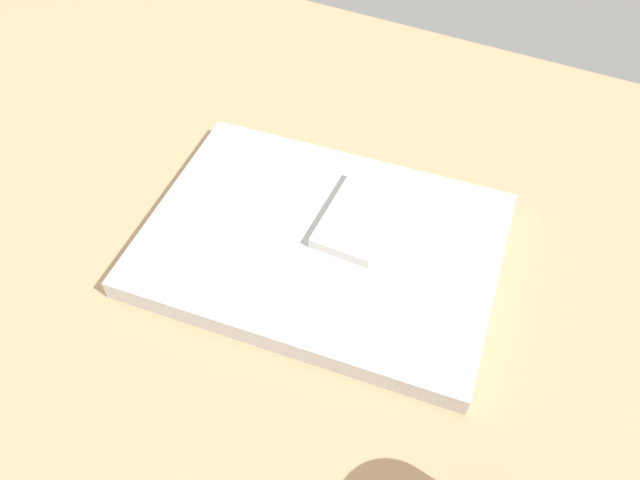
% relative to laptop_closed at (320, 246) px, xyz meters
% --- Properties ---
extents(desk_surface, '(1.20, 0.80, 0.03)m').
position_rel_laptop_closed_xyz_m(desk_surface, '(0.05, -0.00, -0.03)').
color(desk_surface, tan).
rests_on(desk_surface, ground).
extents(laptop_closed, '(0.34, 0.26, 0.02)m').
position_rel_laptop_closed_xyz_m(laptop_closed, '(0.00, 0.00, 0.00)').
color(laptop_closed, '#B7BABC').
rests_on(laptop_closed, desk_surface).
extents(cell_phone_on_laptop, '(0.06, 0.10, 0.01)m').
position_rel_laptop_closed_xyz_m(cell_phone_on_laptop, '(-0.02, -0.04, 0.02)').
color(cell_phone_on_laptop, silver).
rests_on(cell_phone_on_laptop, laptop_closed).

